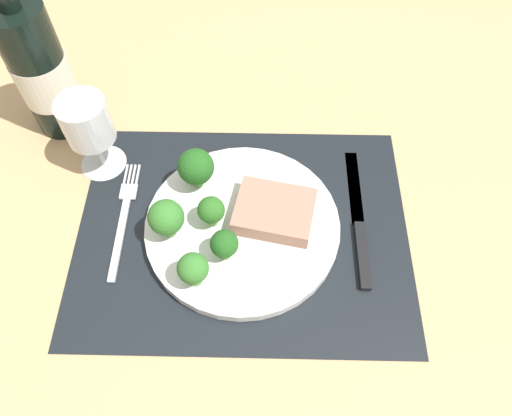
% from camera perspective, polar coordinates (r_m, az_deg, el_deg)
% --- Properties ---
extents(ground_plane, '(1.40, 1.10, 0.03)m').
position_cam_1_polar(ground_plane, '(0.70, -1.54, -3.23)').
color(ground_plane, tan).
extents(placemat, '(0.46, 0.36, 0.00)m').
position_cam_1_polar(placemat, '(0.68, -1.57, -2.56)').
color(placemat, black).
rests_on(placemat, ground_plane).
extents(plate, '(0.27, 0.27, 0.02)m').
position_cam_1_polar(plate, '(0.67, -1.59, -2.16)').
color(plate, white).
rests_on(plate, placemat).
extents(steak, '(0.12, 0.10, 0.03)m').
position_cam_1_polar(steak, '(0.66, 2.18, -0.42)').
color(steak, tan).
rests_on(steak, plate).
extents(broccoli_front_edge, '(0.05, 0.05, 0.07)m').
position_cam_1_polar(broccoli_front_edge, '(0.67, -7.08, 4.79)').
color(broccoli_front_edge, '#6B994C').
rests_on(broccoli_front_edge, plate).
extents(broccoli_near_steak, '(0.04, 0.04, 0.06)m').
position_cam_1_polar(broccoli_near_steak, '(0.60, -7.40, -7.11)').
color(broccoli_near_steak, '#6B994C').
rests_on(broccoli_near_steak, plate).
extents(broccoli_center, '(0.04, 0.04, 0.05)m').
position_cam_1_polar(broccoli_center, '(0.62, -3.74, -4.27)').
color(broccoli_center, '#5B8942').
rests_on(broccoli_center, plate).
extents(broccoli_near_fork, '(0.04, 0.04, 0.05)m').
position_cam_1_polar(broccoli_near_fork, '(0.64, -5.31, -0.65)').
color(broccoli_near_fork, '#6B994C').
rests_on(broccoli_near_fork, plate).
extents(broccoli_back_left, '(0.05, 0.05, 0.06)m').
position_cam_1_polar(broccoli_back_left, '(0.64, -10.49, -1.15)').
color(broccoli_back_left, '#6B994C').
rests_on(broccoli_back_left, plate).
extents(fork, '(0.02, 0.19, 0.01)m').
position_cam_1_polar(fork, '(0.71, -15.27, -1.08)').
color(fork, silver).
rests_on(fork, placemat).
extents(knife, '(0.02, 0.23, 0.01)m').
position_cam_1_polar(knife, '(0.69, 12.02, -2.17)').
color(knife, black).
rests_on(knife, placemat).
extents(wine_bottle, '(0.08, 0.08, 0.29)m').
position_cam_1_polar(wine_bottle, '(0.79, -23.86, 14.48)').
color(wine_bottle, black).
rests_on(wine_bottle, ground_plane).
extents(wine_glass, '(0.07, 0.07, 0.13)m').
position_cam_1_polar(wine_glass, '(0.72, -19.13, 9.14)').
color(wine_glass, silver).
rests_on(wine_glass, ground_plane).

